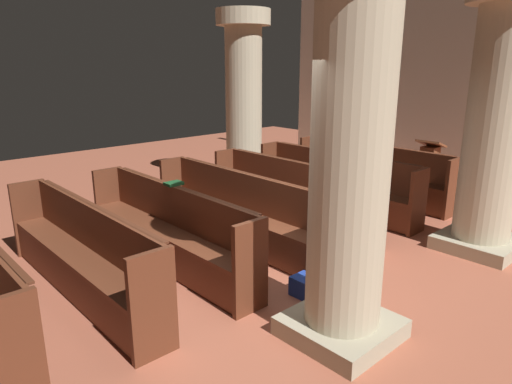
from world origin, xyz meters
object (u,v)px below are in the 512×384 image
at_px(pew_row_1, 335,181).
at_px(lectern, 428,172).
at_px(pew_row_5, 81,249).
at_px(pew_row_4, 168,225).
at_px(pillar_aisle_side, 496,117).
at_px(pew_row_2, 290,193).
at_px(pillar_aisle_rear, 351,146).
at_px(pew_row_0, 371,171).
at_px(pillar_far_side, 244,97).
at_px(kneeler_box_blue, 308,288).
at_px(pew_row_3, 236,207).
at_px(hymn_book, 174,184).

distance_m(pew_row_1, lectern, 2.15).
bearing_deg(pew_row_5, lectern, 84.37).
xyz_separation_m(pew_row_4, pillar_aisle_side, (2.45, 3.40, 1.28)).
xyz_separation_m(pew_row_2, pew_row_4, (0.00, -2.22, 0.00)).
height_order(pew_row_4, lectern, lectern).
xyz_separation_m(pew_row_4, pew_row_5, (0.00, -1.11, 0.00)).
distance_m(pew_row_5, pillar_aisle_rear, 3.11).
height_order(pew_row_0, pillar_far_side, pillar_far_side).
height_order(pillar_aisle_rear, kneeler_box_blue, pillar_aisle_rear).
relative_size(pew_row_0, kneeler_box_blue, 8.93).
bearing_deg(pew_row_3, pew_row_0, 90.00).
height_order(pillar_aisle_rear, hymn_book, pillar_aisle_rear).
xyz_separation_m(pew_row_0, pew_row_3, (0.00, -3.32, 0.00)).
distance_m(pew_row_3, pew_row_4, 1.11).
xyz_separation_m(pew_row_3, pillar_far_side, (-2.40, 2.25, 1.28)).
height_order(pew_row_1, lectern, lectern).
bearing_deg(pew_row_5, pillar_aisle_rear, 30.11).
height_order(pew_row_1, pillar_aisle_rear, pillar_aisle_rear).
xyz_separation_m(pew_row_2, pillar_aisle_rear, (2.45, -1.90, 1.28)).
distance_m(pew_row_1, pillar_aisle_side, 2.76).
bearing_deg(hymn_book, pillar_aisle_side, 51.48).
xyz_separation_m(pillar_aisle_rear, hymn_book, (-2.57, -0.13, -0.80)).
height_order(pew_row_5, hymn_book, hymn_book).
height_order(pew_row_2, pillar_far_side, pillar_far_side).
distance_m(pillar_far_side, lectern, 3.89).
bearing_deg(pew_row_0, pew_row_3, -90.00).
height_order(pew_row_2, kneeler_box_blue, pew_row_2).
bearing_deg(pillar_far_side, pew_row_4, -54.47).
xyz_separation_m(pillar_aisle_side, pillar_far_side, (-4.84, -0.05, 0.00)).
height_order(pew_row_3, pillar_aisle_rear, pillar_aisle_rear).
distance_m(pew_row_0, pillar_far_side, 2.92).
bearing_deg(hymn_book, pew_row_2, 86.69).
bearing_deg(pillar_far_side, pew_row_2, -25.48).
height_order(pew_row_2, pillar_aisle_rear, pillar_aisle_rear).
bearing_deg(kneeler_box_blue, pew_row_0, 114.81).
bearing_deg(pew_row_1, pew_row_5, -90.00).
distance_m(pew_row_2, pew_row_3, 1.11).
xyz_separation_m(pew_row_0, pew_row_1, (0.00, -1.11, 0.00)).
relative_size(pew_row_3, pillar_far_side, 0.92).
relative_size(pillar_aisle_rear, lectern, 3.20).
distance_m(pew_row_4, kneeler_box_blue, 1.91).
bearing_deg(pew_row_3, pillar_aisle_side, 43.18).
relative_size(pew_row_2, hymn_book, 14.78).
bearing_deg(pew_row_2, pew_row_0, 90.00).
distance_m(pew_row_1, pew_row_5, 4.43).
bearing_deg(hymn_book, pew_row_4, -57.24).
bearing_deg(pew_row_1, pillar_far_side, 179.17).
distance_m(pew_row_0, lectern, 1.14).
height_order(pillar_aisle_rear, lectern, pillar_aisle_rear).
relative_size(pew_row_1, hymn_book, 14.78).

